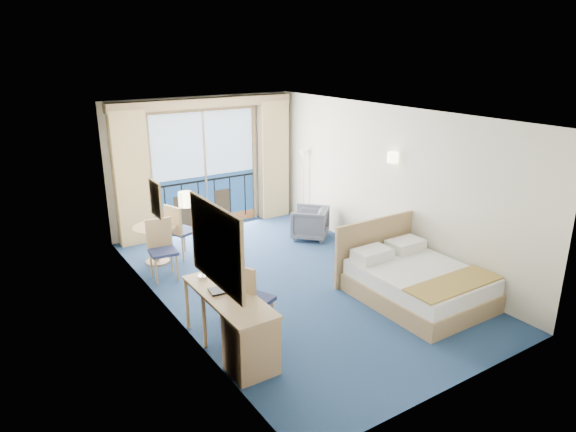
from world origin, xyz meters
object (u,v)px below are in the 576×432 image
object	(u,v)px
nightstand	(388,251)
round_table	(155,235)
floor_lamp	(304,168)
armchair	(310,223)
table_chair_b	(161,245)
desk	(246,335)
bed	(415,281)
desk_chair	(247,297)
table_chair_a	(179,228)

from	to	relation	value
nightstand	round_table	size ratio (longest dim) A/B	0.66
nightstand	floor_lamp	xyz separation A→B (m)	(0.09, 2.71, 0.94)
armchair	table_chair_b	bearing A→B (deg)	-41.13
floor_lamp	desk	distance (m)	5.46
bed	desk	size ratio (longest dim) A/B	1.20
bed	floor_lamp	bearing A→B (deg)	80.58
bed	nightstand	distance (m)	1.31
desk_chair	armchair	bearing A→B (deg)	-70.92
nightstand	desk	world-z (taller)	desk
bed	table_chair_b	world-z (taller)	bed
floor_lamp	table_chair_b	size ratio (longest dim) A/B	1.60
floor_lamp	desk	xyz separation A→B (m)	(-3.59, -4.04, -0.77)
desk	desk_chair	distance (m)	0.62
table_chair_b	desk	bearing A→B (deg)	-85.38
armchair	table_chair_b	distance (m)	3.09
round_table	desk_chair	bearing A→B (deg)	-87.54
bed	floor_lamp	xyz separation A→B (m)	(0.65, 3.90, 0.90)
table_chair_b	round_table	bearing A→B (deg)	84.92
armchair	desk	size ratio (longest dim) A/B	0.43
nightstand	floor_lamp	bearing A→B (deg)	88.17
round_table	table_chair_b	xyz separation A→B (m)	(-0.12, -0.64, 0.04)
desk_chair	table_chair_a	distance (m)	3.08
bed	round_table	distance (m)	4.44
desk	desk_chair	xyz separation A→B (m)	(0.30, 0.51, 0.19)
round_table	table_chair_a	bearing A→B (deg)	-1.51
nightstand	bed	bearing A→B (deg)	-115.31
table_chair_b	armchair	bearing A→B (deg)	8.53
armchair	nightstand	bearing A→B (deg)	57.98
armchair	table_chair_b	xyz separation A→B (m)	(-3.07, -0.16, 0.24)
nightstand	table_chair_b	world-z (taller)	table_chair_b
desk	table_chair_b	distance (m)	2.96
desk_chair	floor_lamp	bearing A→B (deg)	-66.73
armchair	table_chair_b	world-z (taller)	table_chair_b
floor_lamp	table_chair_a	distance (m)	3.10
armchair	table_chair_b	size ratio (longest dim) A/B	0.70
round_table	table_chair_a	size ratio (longest dim) A/B	0.76
armchair	table_chair_a	xyz separation A→B (m)	(-2.53, 0.46, 0.24)
armchair	round_table	distance (m)	3.00
nightstand	floor_lamp	size ratio (longest dim) A/B	0.31
nightstand	floor_lamp	world-z (taller)	floor_lamp
armchair	table_chair_a	bearing A→B (deg)	-54.48
floor_lamp	desk	size ratio (longest dim) A/B	0.97
round_table	table_chair_b	world-z (taller)	table_chair_b
desk	round_table	distance (m)	3.59
armchair	desk	bearing A→B (deg)	0.82
nightstand	desk	size ratio (longest dim) A/B	0.30
floor_lamp	round_table	xyz separation A→B (m)	(-3.43, -0.45, -0.68)
table_chair_b	floor_lamp	bearing A→B (deg)	22.43
floor_lamp	table_chair_b	xyz separation A→B (m)	(-3.55, -1.08, -0.63)
bed	floor_lamp	size ratio (longest dim) A/B	1.24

